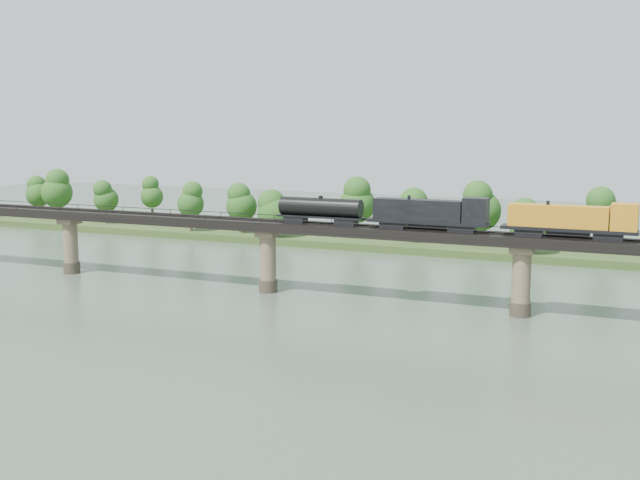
% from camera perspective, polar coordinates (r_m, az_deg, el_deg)
% --- Properties ---
extents(ground, '(400.00, 400.00, 0.00)m').
position_cam_1_polar(ground, '(104.66, -11.34, -6.81)').
color(ground, '#3A4A3B').
rests_on(ground, ground).
extents(far_bank, '(300.00, 24.00, 1.60)m').
position_cam_1_polar(far_bank, '(179.24, 4.43, -0.04)').
color(far_bank, '#2D441B').
rests_on(far_bank, ground).
extents(bridge, '(236.00, 30.00, 11.50)m').
position_cam_1_polar(bridge, '(128.54, -3.72, -1.32)').
color(bridge, '#473A2D').
rests_on(bridge, ground).
extents(bridge_superstructure, '(220.00, 4.90, 0.75)m').
position_cam_1_polar(bridge_superstructure, '(127.62, -3.75, 1.48)').
color(bridge_superstructure, black).
rests_on(bridge_superstructure, bridge).
extents(far_treeline, '(289.06, 17.54, 13.60)m').
position_cam_1_polar(far_treeline, '(176.97, 1.46, 2.49)').
color(far_treeline, '#382619').
rests_on(far_treeline, far_bank).
extents(freight_train, '(72.63, 2.83, 5.00)m').
position_cam_1_polar(freight_train, '(114.69, 14.07, 1.51)').
color(freight_train, black).
rests_on(freight_train, bridge).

